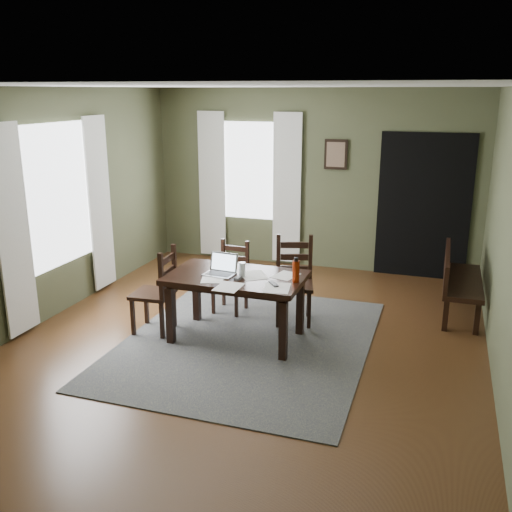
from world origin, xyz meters
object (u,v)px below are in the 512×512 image
(dining_table, at_px, (236,283))
(chair_end, at_px, (157,292))
(bench, at_px, (457,277))
(laptop, at_px, (221,269))
(chair_back_left, at_px, (231,278))
(chair_back_right, at_px, (294,281))
(water_bottle, at_px, (296,271))

(dining_table, bearing_deg, chair_end, -173.03)
(dining_table, distance_m, bench, 2.78)
(chair_end, height_order, laptop, chair_end)
(chair_back_left, xyz_separation_m, chair_back_right, (0.82, -0.07, 0.07))
(chair_back_left, bearing_deg, laptop, -73.43)
(water_bottle, bearing_deg, bench, 44.04)
(chair_back_right, relative_size, laptop, 2.93)
(chair_end, height_order, bench, chair_end)
(chair_end, height_order, chair_back_right, chair_back_right)
(chair_end, relative_size, chair_back_left, 1.13)
(chair_back_right, xyz_separation_m, laptop, (-0.63, -0.71, 0.30))
(chair_end, xyz_separation_m, bench, (3.20, 1.66, -0.02))
(dining_table, distance_m, chair_back_right, 0.85)
(dining_table, height_order, bench, bench)
(bench, relative_size, water_bottle, 5.31)
(chair_back_right, height_order, laptop, chair_back_right)
(chair_end, bearing_deg, chair_back_right, 116.64)
(bench, height_order, laptop, laptop)
(bench, xyz_separation_m, water_bottle, (-1.62, -1.57, 0.39))
(chair_back_right, bearing_deg, chair_back_left, 160.30)
(dining_table, xyz_separation_m, bench, (2.29, 1.56, -0.18))
(chair_back_right, bearing_deg, bench, 10.53)
(chair_back_left, height_order, chair_back_right, chair_back_right)
(chair_back_left, xyz_separation_m, laptop, (0.19, -0.78, 0.37))
(chair_back_left, relative_size, chair_back_right, 0.86)
(bench, xyz_separation_m, laptop, (-2.46, -1.57, 0.33))
(chair_end, distance_m, bench, 3.61)
(chair_end, relative_size, chair_back_right, 0.97)
(dining_table, xyz_separation_m, water_bottle, (0.67, -0.01, 0.21))
(chair_back_left, xyz_separation_m, bench, (2.64, 0.78, 0.04))
(dining_table, xyz_separation_m, chair_back_left, (-0.35, 0.77, -0.22))
(bench, bearing_deg, chair_back_right, 115.12)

